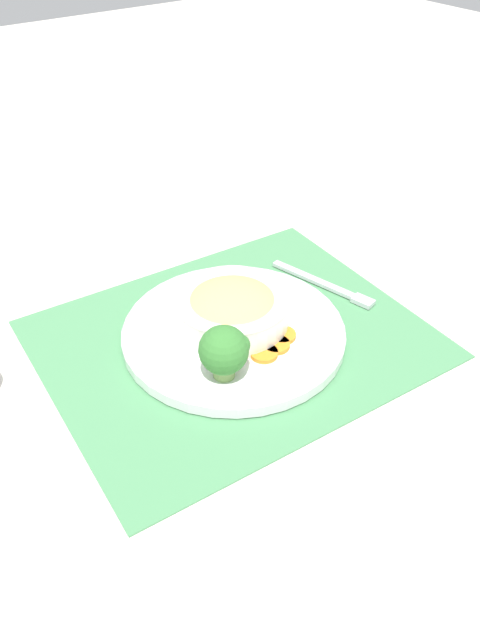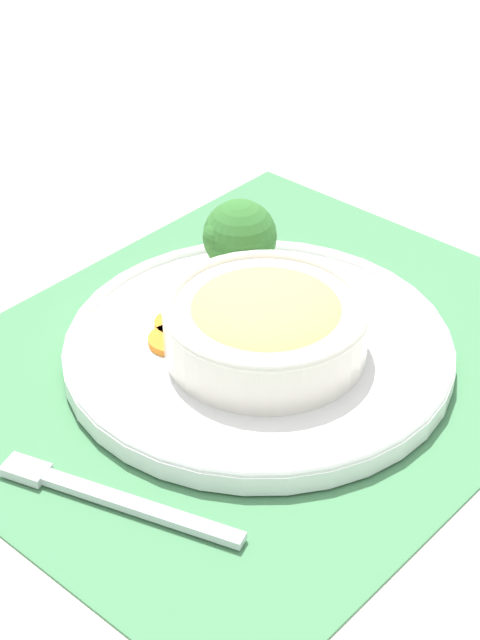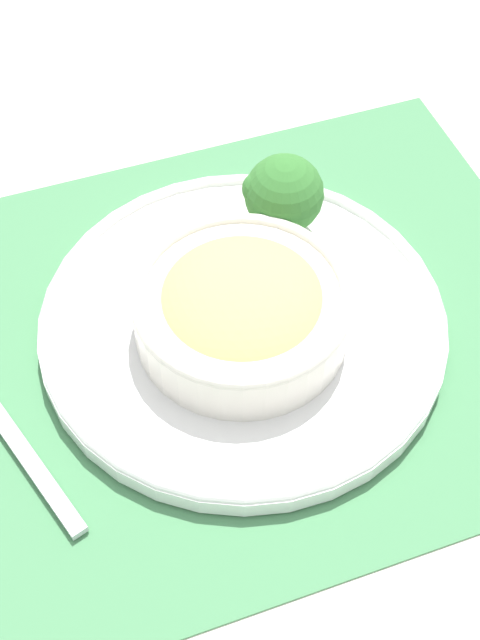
% 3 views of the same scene
% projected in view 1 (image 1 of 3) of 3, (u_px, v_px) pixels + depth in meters
% --- Properties ---
extents(ground_plane, '(4.00, 4.00, 0.00)m').
position_uv_depth(ground_plane, '(234.00, 340.00, 0.88)').
color(ground_plane, beige).
extents(placemat, '(0.54, 0.45, 0.00)m').
position_uv_depth(placemat, '(234.00, 338.00, 0.88)').
color(placemat, '#4C8C59').
rests_on(placemat, ground_plane).
extents(plate, '(0.31, 0.31, 0.02)m').
position_uv_depth(plate, '(234.00, 331.00, 0.87)').
color(plate, white).
rests_on(plate, placemat).
extents(bowl, '(0.16, 0.16, 0.05)m').
position_uv_depth(bowl, '(232.00, 307.00, 0.86)').
color(bowl, silver).
rests_on(bowl, plate).
extents(broccoli_floret, '(0.06, 0.06, 0.07)m').
position_uv_depth(broccoli_floret, '(224.00, 351.00, 0.77)').
color(broccoli_floret, '#759E51').
rests_on(broccoli_floret, plate).
extents(carrot_slice_near, '(0.04, 0.04, 0.01)m').
position_uv_depth(carrot_slice_near, '(265.00, 353.00, 0.82)').
color(carrot_slice_near, orange).
rests_on(carrot_slice_near, plate).
extents(carrot_slice_middle, '(0.04, 0.04, 0.01)m').
position_uv_depth(carrot_slice_middle, '(276.00, 345.00, 0.83)').
color(carrot_slice_middle, orange).
rests_on(carrot_slice_middle, plate).
extents(carrot_slice_far, '(0.04, 0.04, 0.01)m').
position_uv_depth(carrot_slice_far, '(282.00, 335.00, 0.85)').
color(carrot_slice_far, orange).
rests_on(carrot_slice_far, plate).
extents(fork, '(0.06, 0.18, 0.01)m').
position_uv_depth(fork, '(331.00, 287.00, 0.97)').
color(fork, silver).
rests_on(fork, placemat).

